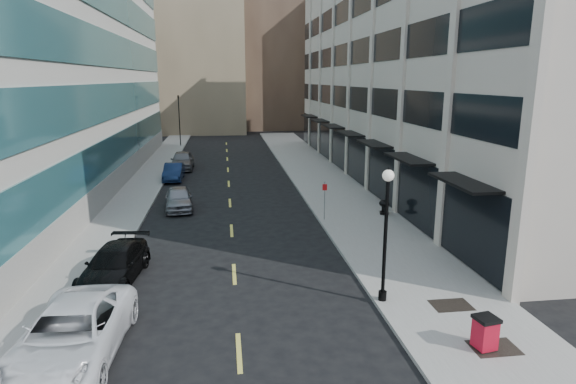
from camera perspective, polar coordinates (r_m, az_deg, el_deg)
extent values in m
cube|color=gray|center=(32.95, 6.25, -0.74)|extent=(5.00, 80.00, 0.15)
cube|color=gray|center=(32.64, -18.39, -1.49)|extent=(3.00, 80.00, 0.15)
cube|color=#B5A899|center=(41.77, 17.35, 14.06)|extent=(14.00, 46.00, 18.00)
cube|color=black|center=(39.85, 7.47, 4.49)|extent=(0.18, 46.00, 3.60)
cube|color=black|center=(39.42, 7.68, 10.97)|extent=(0.12, 46.00, 1.80)
cube|color=black|center=(39.44, 7.84, 16.05)|extent=(0.12, 46.00, 1.80)
cube|color=black|center=(39.77, 8.01, 21.09)|extent=(0.12, 46.00, 1.80)
cube|color=#B5A899|center=(18.22, 27.67, 14.92)|extent=(0.35, 0.60, 18.00)
cube|color=#B5A899|center=(23.41, 19.05, 15.00)|extent=(0.35, 0.60, 18.00)
cube|color=#B5A899|center=(28.92, 13.64, 14.88)|extent=(0.35, 0.60, 18.00)
cube|color=#B5A899|center=(34.60, 9.98, 14.72)|extent=(0.35, 0.60, 18.00)
cube|color=#B5A899|center=(40.37, 7.37, 14.58)|extent=(0.35, 0.60, 18.00)
cube|color=#B5A899|center=(46.19, 5.41, 14.45)|extent=(0.35, 0.60, 18.00)
cube|color=#B5A899|center=(52.06, 3.90, 14.34)|extent=(0.35, 0.60, 18.00)
cube|color=#B5A899|center=(57.95, 2.69, 14.25)|extent=(0.35, 0.60, 18.00)
cube|color=black|center=(20.84, 20.03, 1.08)|extent=(1.30, 4.00, 0.12)
cube|color=black|center=(26.20, 14.04, 3.85)|extent=(1.30, 4.00, 0.12)
cube|color=black|center=(31.79, 10.11, 5.64)|extent=(1.30, 4.00, 0.12)
cube|color=black|center=(37.51, 7.35, 6.88)|extent=(1.30, 4.00, 0.12)
cube|color=black|center=(43.31, 5.31, 7.78)|extent=(1.30, 4.00, 0.12)
cube|color=black|center=(49.15, 3.75, 8.46)|extent=(1.30, 4.00, 0.12)
cube|color=black|center=(55.03, 2.52, 8.99)|extent=(1.30, 4.00, 0.12)
cube|color=gray|center=(39.45, -18.73, 2.19)|extent=(0.20, 46.00, 1.80)
cube|color=#326F75|center=(39.13, -18.97, 5.20)|extent=(0.14, 45.60, 2.40)
cube|color=#326F75|center=(38.84, -19.37, 10.32)|extent=(0.14, 45.60, 2.40)
cube|color=#326F75|center=(38.86, -19.77, 15.46)|extent=(0.14, 45.60, 2.40)
cube|color=#326F75|center=(39.19, -20.20, 20.56)|extent=(0.14, 45.60, 2.40)
cube|color=#948061|center=(79.35, -10.76, 17.39)|extent=(14.00, 18.00, 28.00)
cube|color=brown|center=(83.92, -2.01, 19.43)|extent=(12.00, 16.00, 34.00)
cube|color=#948061|center=(90.14, -16.91, 14.63)|extent=(12.00, 14.00, 22.00)
cube|color=#B5A899|center=(79.19, 5.94, 14.65)|extent=(10.00, 14.00, 20.00)
cube|color=black|center=(16.37, 23.23, -16.58)|extent=(1.40, 1.00, 0.01)
cube|color=black|center=(18.53, 18.78, -12.58)|extent=(1.40, 1.00, 0.01)
cube|color=#D8CC4C|center=(15.30, -5.83, -18.36)|extent=(0.15, 2.20, 0.01)
cube|color=#D8CC4C|center=(20.65, -6.39, -9.63)|extent=(0.15, 2.20, 0.01)
cube|color=#D8CC4C|center=(26.28, -6.70, -4.55)|extent=(0.15, 2.20, 0.01)
cube|color=#D8CC4C|center=(32.05, -6.90, -1.29)|extent=(0.15, 2.20, 0.01)
cube|color=#D8CC4C|center=(37.89, -7.03, 0.98)|extent=(0.15, 2.20, 0.01)
cube|color=#D8CC4C|center=(43.77, -7.13, 2.64)|extent=(0.15, 2.20, 0.01)
cube|color=#D8CC4C|center=(49.68, -7.21, 3.90)|extent=(0.15, 2.20, 0.01)
cube|color=#D8CC4C|center=(55.61, -7.27, 4.90)|extent=(0.15, 2.20, 0.01)
cube|color=#D8CC4C|center=(61.56, -7.32, 5.70)|extent=(0.15, 2.20, 0.01)
cylinder|color=black|center=(59.48, -12.75, 8.13)|extent=(0.12, 0.12, 6.00)
imported|color=black|center=(59.30, -12.89, 11.00)|extent=(0.66, 0.66, 1.98)
imported|color=white|center=(15.79, -24.28, -15.12)|extent=(2.96, 5.96, 1.62)
imported|color=black|center=(20.85, -19.88, -8.09)|extent=(2.52, 5.03, 1.40)
imported|color=gray|center=(30.92, -12.84, -0.73)|extent=(2.10, 4.28, 1.41)
imported|color=#122143|center=(39.93, -13.40, 2.33)|extent=(1.46, 4.11, 1.35)
imported|color=slate|center=(44.58, -12.42, 3.68)|extent=(1.95, 4.80, 1.63)
cube|color=#B00B20|center=(15.98, 22.31, -15.24)|extent=(0.65, 0.65, 0.91)
cube|color=black|center=(15.76, 22.47, -13.70)|extent=(0.74, 0.74, 0.11)
cylinder|color=black|center=(16.31, 21.07, -16.12)|extent=(0.05, 0.20, 0.20)
cylinder|color=black|center=(16.48, 22.23, -15.91)|extent=(0.05, 0.20, 0.20)
cylinder|color=black|center=(18.24, 11.13, -11.95)|extent=(0.30, 0.30, 0.34)
cylinder|color=black|center=(17.43, 11.44, -5.48)|extent=(0.13, 0.13, 4.30)
sphere|color=silver|center=(16.85, 11.80, 1.93)|extent=(0.41, 0.41, 0.41)
cone|color=black|center=(16.80, 11.84, 2.71)|extent=(0.11, 0.11, 0.17)
cylinder|color=slate|center=(27.38, 4.35, -1.04)|extent=(0.04, 0.04, 2.22)
cube|color=#BC0C0E|center=(27.18, 4.39, 0.56)|extent=(0.26, 0.06, 0.35)
cube|color=black|center=(29.27, 11.30, -2.43)|extent=(0.57, 0.57, 0.13)
cylinder|color=black|center=(29.20, 11.32, -1.92)|extent=(0.29, 0.29, 0.45)
ellipsoid|color=black|center=(29.12, 11.35, -1.33)|extent=(0.63, 0.63, 0.44)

